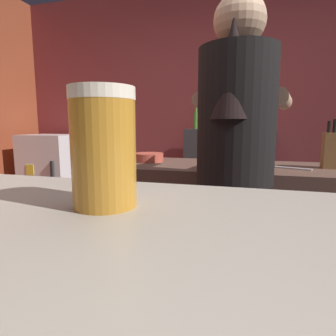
% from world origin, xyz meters
% --- Properties ---
extents(wall_back, '(5.20, 0.10, 2.70)m').
position_xyz_m(wall_back, '(0.00, 2.20, 1.35)').
color(wall_back, maroon).
rests_on(wall_back, ground).
extents(prep_counter, '(2.10, 0.60, 0.91)m').
position_xyz_m(prep_counter, '(0.35, 0.55, 0.45)').
color(prep_counter, brown).
rests_on(prep_counter, ground).
extents(back_shelf, '(0.92, 0.36, 1.11)m').
position_xyz_m(back_shelf, '(0.07, 1.92, 0.56)').
color(back_shelf, '#3D393B').
rests_on(back_shelf, ground).
extents(mini_fridge, '(0.62, 0.58, 1.04)m').
position_xyz_m(mini_fridge, '(-2.04, 1.75, 0.52)').
color(mini_fridge, silver).
rests_on(mini_fridge, ground).
extents(bartender, '(0.47, 0.54, 1.70)m').
position_xyz_m(bartender, '(0.21, 0.10, 0.98)').
color(bartender, '#372840').
rests_on(bartender, ground).
extents(knife_block, '(0.10, 0.08, 0.27)m').
position_xyz_m(knife_block, '(0.72, 0.58, 1.01)').
color(knife_block, brown).
rests_on(knife_block, prep_counter).
extents(mixing_bowl, '(0.20, 0.20, 0.06)m').
position_xyz_m(mixing_bowl, '(-0.38, 0.59, 0.94)').
color(mixing_bowl, '#C24E3C').
rests_on(mixing_bowl, prep_counter).
extents(chefs_knife, '(0.24, 0.12, 0.01)m').
position_xyz_m(chefs_knife, '(0.49, 0.50, 0.91)').
color(chefs_knife, silver).
rests_on(chefs_knife, prep_counter).
extents(pint_glass_far, '(0.07, 0.07, 0.13)m').
position_xyz_m(pint_glass_far, '(0.11, -0.92, 1.13)').
color(pint_glass_far, '#C68429').
rests_on(pint_glass_far, bar_counter).
extents(bottle_olive_oil, '(0.06, 0.06, 0.23)m').
position_xyz_m(bottle_olive_oil, '(0.30, 1.97, 1.20)').
color(bottle_olive_oil, red).
rests_on(bottle_olive_oil, back_shelf).
extents(bottle_vinegar, '(0.06, 0.06, 0.27)m').
position_xyz_m(bottle_vinegar, '(0.21, 1.94, 1.22)').
color(bottle_vinegar, red).
rests_on(bottle_vinegar, back_shelf).
extents(bottle_soy, '(0.06, 0.06, 0.26)m').
position_xyz_m(bottle_soy, '(-0.31, 2.01, 1.21)').
color(bottle_soy, '#4E8731').
rests_on(bottle_soy, back_shelf).
extents(bottle_hot_sauce, '(0.07, 0.07, 0.22)m').
position_xyz_m(bottle_hot_sauce, '(0.10, 1.82, 1.20)').
color(bottle_hot_sauce, black).
rests_on(bottle_hot_sauce, back_shelf).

